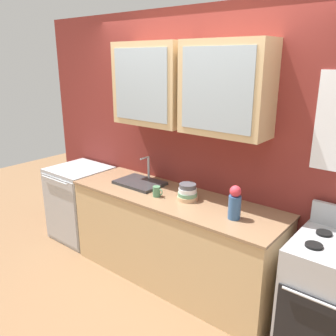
{
  "coord_description": "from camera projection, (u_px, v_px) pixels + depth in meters",
  "views": [
    {
      "loc": [
        1.91,
        -2.42,
        2.12
      ],
      "look_at": [
        -0.06,
        0.0,
        1.15
      ],
      "focal_mm": 37.68,
      "sensor_mm": 36.0,
      "label": 1
    }
  ],
  "objects": [
    {
      "name": "ground_plane",
      "position": [
        173.0,
        277.0,
        3.58
      ],
      "size": [
        10.0,
        10.0,
        0.0
      ],
      "primitive_type": "plane",
      "color": "brown"
    },
    {
      "name": "back_wall_unit",
      "position": [
        195.0,
        132.0,
        3.39
      ],
      "size": [
        4.3,
        0.42,
        2.58
      ],
      "color": "maroon",
      "rests_on": "ground_plane"
    },
    {
      "name": "counter",
      "position": [
        173.0,
        238.0,
        3.45
      ],
      "size": [
        2.16,
        0.67,
        0.88
      ],
      "color": "tan",
      "rests_on": "ground_plane"
    },
    {
      "name": "stove_range",
      "position": [
        331.0,
        299.0,
        2.56
      ],
      "size": [
        0.61,
        0.66,
        1.06
      ],
      "color": "#ADAFB5",
      "rests_on": "ground_plane"
    },
    {
      "name": "sink_faucet",
      "position": [
        140.0,
        182.0,
        3.63
      ],
      "size": [
        0.48,
        0.34,
        0.27
      ],
      "color": "#2D2D30",
      "rests_on": "counter"
    },
    {
      "name": "bowl_stack",
      "position": [
        188.0,
        192.0,
        3.22
      ],
      "size": [
        0.19,
        0.19,
        0.15
      ],
      "color": "#E0AD7F",
      "rests_on": "counter"
    },
    {
      "name": "vase",
      "position": [
        235.0,
        203.0,
        2.82
      ],
      "size": [
        0.1,
        0.1,
        0.28
      ],
      "color": "#33598C",
      "rests_on": "counter"
    },
    {
      "name": "cup_near_sink",
      "position": [
        157.0,
        191.0,
        3.3
      ],
      "size": [
        0.11,
        0.07,
        0.1
      ],
      "color": "#4C7F59",
      "rests_on": "counter"
    },
    {
      "name": "dishwasher",
      "position": [
        81.0,
        202.0,
        4.3
      ],
      "size": [
        0.63,
        0.66,
        0.88
      ],
      "color": "#ADAFB5",
      "rests_on": "ground_plane"
    }
  ]
}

